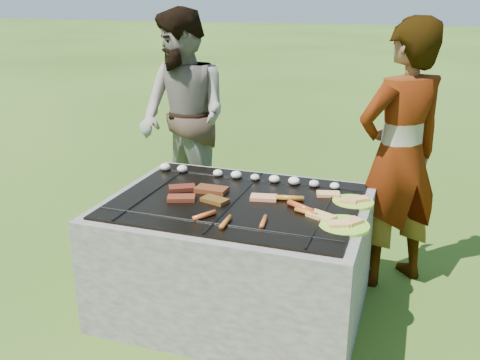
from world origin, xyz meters
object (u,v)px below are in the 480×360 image
at_px(plate_near, 344,225).
at_px(bystander, 184,118).
at_px(cook, 399,157).
at_px(plate_far, 353,202).
at_px(fire_pit, 237,258).

relative_size(plate_near, bystander, 0.17).
distance_m(cook, bystander, 1.58).
distance_m(plate_far, plate_near, 0.31).
height_order(plate_near, cook, cook).
bearing_deg(plate_far, cook, 64.61).
relative_size(plate_far, bystander, 0.17).
relative_size(fire_pit, bystander, 0.86).
relative_size(plate_near, cook, 0.18).
bearing_deg(cook, fire_pit, -4.75).
distance_m(plate_far, bystander, 1.59).
relative_size(plate_far, cook, 0.17).
height_order(fire_pit, bystander, bystander).
height_order(fire_pit, cook, cook).
xyz_separation_m(fire_pit, plate_near, (0.56, -0.14, 0.33)).
height_order(plate_near, bystander, bystander).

